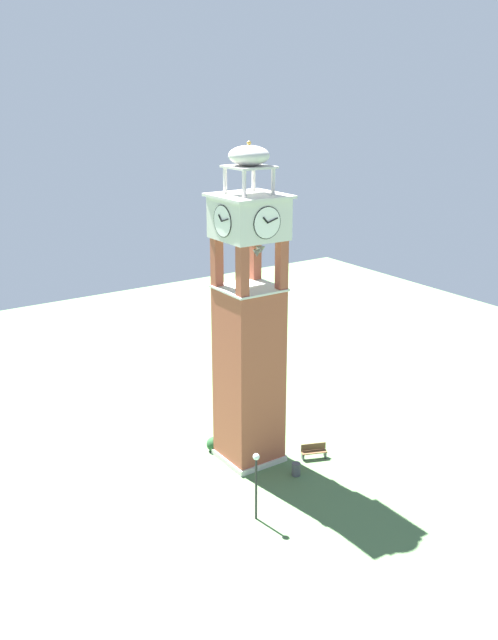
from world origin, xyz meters
TOP-DOWN VIEW (x-y plane):
  - ground at (0.00, 0.00)m, footprint 80.00×80.00m
  - clock_tower at (-0.00, -0.00)m, footprint 3.83×3.83m
  - park_bench at (-2.33, -3.31)m, footprint 1.00×1.65m
  - lamp_post at (-5.67, 3.37)m, footprint 0.36×0.36m
  - trash_bin at (-3.33, -1.14)m, footprint 0.52×0.52m
  - shrub_near_entry at (1.99, 1.38)m, footprint 0.90×0.90m

SIDE VIEW (x-z plane):
  - ground at x=0.00m, z-range 0.00..0.00m
  - trash_bin at x=-3.33m, z-range 0.00..0.80m
  - shrub_near_entry at x=1.99m, z-range 0.00..0.91m
  - park_bench at x=-2.33m, z-range 0.01..0.96m
  - lamp_post at x=-5.67m, z-range 0.75..4.66m
  - clock_tower at x=0.00m, z-range -1.65..17.61m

